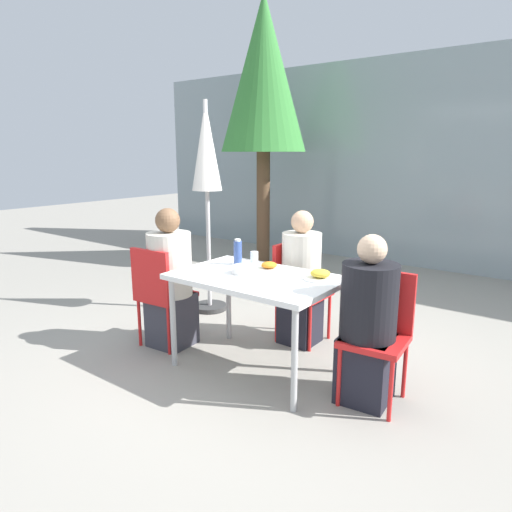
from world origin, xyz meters
The scene contains 16 objects.
ground_plane centered at (0.00, 0.00, 0.00)m, with size 24.00×24.00×0.00m, color gray.
building_facade centered at (0.00, 4.12, 1.50)m, with size 10.00×0.20×3.00m.
dining_table centered at (0.00, 0.00, 0.69)m, with size 1.23×0.79×0.75m.
chair_left centered at (-0.91, -0.15, 0.52)m, with size 0.43×0.43×0.88m.
person_left centered at (-0.87, -0.06, 0.56)m, with size 0.37×0.37×1.20m.
chair_right centered at (0.91, 0.16, 0.52)m, with size 0.43×0.43×0.88m.
person_right centered at (0.87, 0.07, 0.53)m, with size 0.37×0.37×1.15m.
chair_far centered at (-0.07, 0.70, 0.52)m, with size 0.40×0.40×0.88m.
person_far centered at (0.01, 0.65, 0.55)m, with size 0.34×0.34×1.18m.
closed_umbrella centered at (-1.22, 0.82, 1.57)m, with size 0.36×0.36×2.16m.
plate_0 centered at (0.43, 0.20, 0.78)m, with size 0.26×0.26×0.07m.
plate_1 centered at (-0.02, 0.20, 0.78)m, with size 0.23×0.23×0.06m.
bottle centered at (-0.33, 0.19, 0.85)m, with size 0.07×0.07×0.21m.
drinking_cup centered at (-0.23, 0.28, 0.80)m, with size 0.07×0.07×0.11m.
salad_bowl centered at (-0.12, 0.00, 0.78)m, with size 0.18×0.18×0.06m.
tree_behind_left centered at (-2.04, 2.93, 2.71)m, with size 1.23×1.23×3.83m.
Camera 1 is at (1.96, -2.64, 1.65)m, focal length 32.00 mm.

